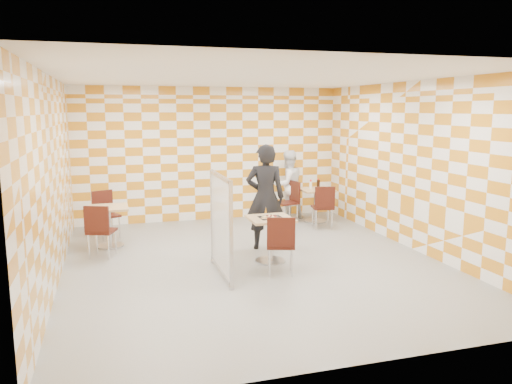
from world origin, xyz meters
TOP-DOWN VIEW (x-y plane):
  - room_shell at (0.00, 0.54)m, footprint 7.00×7.00m
  - main_table at (0.28, -0.02)m, footprint 0.70×0.70m
  - second_table at (2.18, 2.54)m, footprint 0.70×0.70m
  - empty_table at (-2.27, 1.70)m, footprint 0.70×0.70m
  - chair_main_front at (0.22, -0.72)m, footprint 0.53×0.54m
  - chair_second_front at (2.06, 1.84)m, footprint 0.49×0.50m
  - chair_second_side at (1.63, 2.66)m, footprint 0.50×0.49m
  - chair_empty_near at (-2.42, 0.98)m, footprint 0.54×0.55m
  - chair_empty_far at (-2.34, 2.44)m, footprint 0.56×0.56m
  - partition at (-0.64, -0.46)m, footprint 0.08×1.38m
  - man_dark at (0.44, 0.78)m, footprint 0.79×0.64m
  - man_white at (1.71, 3.05)m, footprint 0.90×0.78m
  - pizza_on_foil at (0.28, -0.03)m, footprint 0.40×0.40m
  - sport_bottle at (2.09, 2.62)m, footprint 0.06×0.06m
  - soda_bottle at (2.25, 2.56)m, footprint 0.07×0.07m

SIDE VIEW (x-z plane):
  - main_table at x=0.28m, z-range 0.13..0.88m
  - second_table at x=2.18m, z-range 0.13..0.88m
  - empty_table at x=-2.27m, z-range 0.13..0.88m
  - chair_main_front at x=0.22m, z-range 0.08..1.01m
  - chair_second_front at x=2.06m, z-range 0.08..1.01m
  - chair_second_side at x=1.63m, z-range 0.08..1.01m
  - chair_empty_near at x=-2.42m, z-range 0.08..1.01m
  - chair_empty_far at x=-2.34m, z-range 0.08..1.01m
  - pizza_on_foil at x=0.28m, z-range 0.74..0.79m
  - partition at x=-0.64m, z-range 0.02..1.57m
  - man_white at x=1.71m, z-range 0.00..1.58m
  - sport_bottle at x=2.09m, z-range 0.74..0.94m
  - soda_bottle at x=2.25m, z-range 0.74..0.97m
  - man_dark at x=0.44m, z-range 0.00..1.90m
  - room_shell at x=0.00m, z-range -2.00..5.00m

